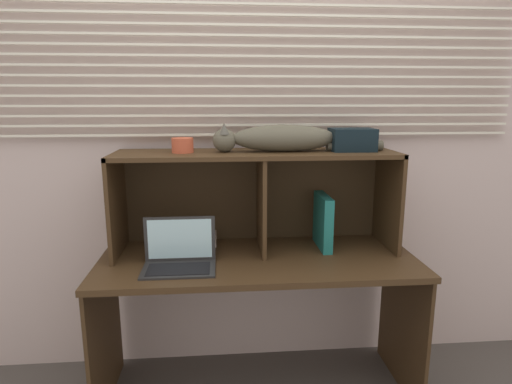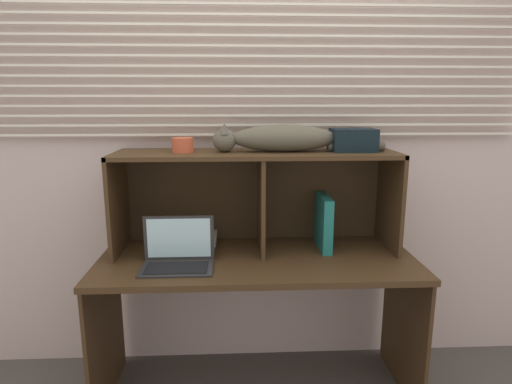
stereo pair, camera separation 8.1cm
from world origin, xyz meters
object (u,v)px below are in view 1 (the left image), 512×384
at_px(binder_upright, 323,221).
at_px(small_basket, 183,145).
at_px(cat, 280,139).
at_px(book_stack, 198,244).
at_px(storage_box, 352,140).
at_px(laptop, 179,257).

bearing_deg(binder_upright, small_basket, 180.00).
xyz_separation_m(binder_upright, small_basket, (-0.73, 0.00, 0.41)).
distance_m(cat, binder_upright, 0.50).
height_order(book_stack, storage_box, storage_box).
bearing_deg(book_stack, small_basket, -178.99).
relative_size(laptop, small_basket, 3.14).
xyz_separation_m(book_stack, small_basket, (-0.06, -0.00, 0.52)).
height_order(laptop, book_stack, laptop).
relative_size(laptop, book_stack, 1.33).
bearing_deg(book_stack, storage_box, -0.08).
bearing_deg(small_basket, storage_box, 0.00).
bearing_deg(small_basket, cat, 0.00).
xyz_separation_m(cat, binder_upright, (0.24, -0.00, -0.44)).
relative_size(cat, storage_box, 3.94).
xyz_separation_m(cat, small_basket, (-0.49, -0.00, -0.03)).
relative_size(book_stack, storage_box, 1.15).
xyz_separation_m(laptop, book_stack, (0.08, 0.23, -0.02)).
xyz_separation_m(laptop, storage_box, (0.88, 0.23, 0.52)).
distance_m(binder_upright, storage_box, 0.45).
relative_size(cat, binder_upright, 3.08).
xyz_separation_m(laptop, binder_upright, (0.74, 0.23, 0.09)).
height_order(cat, storage_box, cat).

